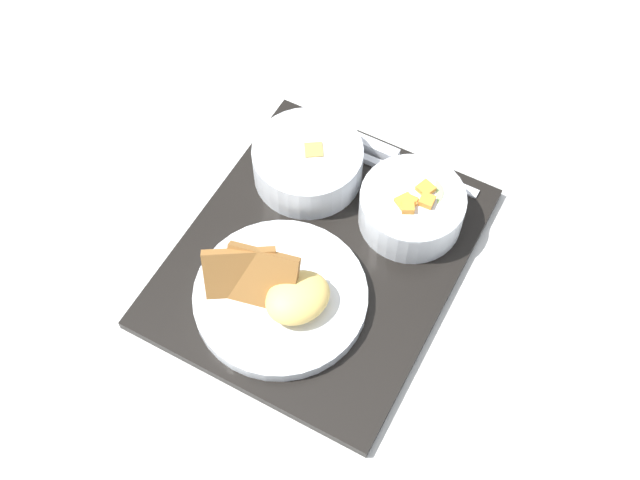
% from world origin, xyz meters
% --- Properties ---
extents(ground_plane, '(4.00, 4.00, 0.00)m').
position_xyz_m(ground_plane, '(0.00, 0.00, 0.00)').
color(ground_plane, silver).
extents(serving_tray, '(0.39, 0.33, 0.01)m').
position_xyz_m(serving_tray, '(0.00, 0.00, 0.01)').
color(serving_tray, black).
rests_on(serving_tray, ground_plane).
extents(bowl_salad, '(0.13, 0.13, 0.06)m').
position_xyz_m(bowl_salad, '(-0.10, 0.07, 0.04)').
color(bowl_salad, silver).
rests_on(bowl_salad, serving_tray).
extents(bowl_soup, '(0.14, 0.14, 0.05)m').
position_xyz_m(bowl_soup, '(-0.09, -0.07, 0.04)').
color(bowl_soup, silver).
rests_on(bowl_soup, serving_tray).
extents(plate_main, '(0.20, 0.20, 0.08)m').
position_xyz_m(plate_main, '(0.08, -0.01, 0.03)').
color(plate_main, silver).
rests_on(plate_main, serving_tray).
extents(knife, '(0.02, 0.19, 0.02)m').
position_xyz_m(knife, '(-0.17, -0.01, 0.02)').
color(knife, silver).
rests_on(knife, serving_tray).
extents(spoon, '(0.03, 0.16, 0.01)m').
position_xyz_m(spoon, '(-0.15, 0.01, 0.02)').
color(spoon, silver).
rests_on(spoon, serving_tray).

